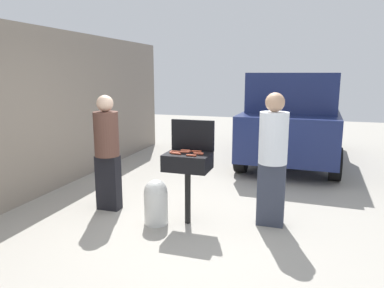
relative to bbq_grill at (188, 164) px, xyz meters
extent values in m
plane|color=#9E998E|center=(0.03, 0.04, -0.82)|extent=(24.00, 24.00, 0.00)
cube|color=gray|center=(-2.79, 1.04, 0.56)|extent=(0.24, 8.00, 2.76)
cylinder|color=black|center=(0.00, 0.00, -0.45)|extent=(0.08, 0.08, 0.75)
cube|color=black|center=(0.00, 0.00, 0.04)|extent=(0.60, 0.44, 0.22)
cube|color=black|center=(0.00, 0.22, 0.36)|extent=(0.60, 0.05, 0.42)
cylinder|color=#B74C33|center=(0.15, -0.02, 0.16)|extent=(0.13, 0.03, 0.03)
cylinder|color=#C6593D|center=(-0.07, 0.12, 0.16)|extent=(0.13, 0.03, 0.03)
cylinder|color=#C6593D|center=(-0.18, 0.02, 0.16)|extent=(0.13, 0.03, 0.03)
cylinder|color=#AD4228|center=(0.09, 0.11, 0.16)|extent=(0.13, 0.04, 0.03)
cylinder|color=#C6593D|center=(-0.05, 0.02, 0.16)|extent=(0.13, 0.04, 0.03)
cylinder|color=#B74C33|center=(-0.12, -0.09, 0.16)|extent=(0.13, 0.04, 0.03)
cylinder|color=#AD4228|center=(0.10, -0.14, 0.16)|extent=(0.13, 0.03, 0.03)
cylinder|color=#B74C33|center=(0.15, 0.01, 0.16)|extent=(0.13, 0.03, 0.03)
cylinder|color=#C6593D|center=(-0.17, -0.05, 0.16)|extent=(0.13, 0.03, 0.03)
cylinder|color=#B74C33|center=(-0.04, 0.09, 0.16)|extent=(0.13, 0.04, 0.03)
cylinder|color=silver|center=(-0.40, -0.15, -0.59)|extent=(0.32, 0.32, 0.46)
sphere|color=silver|center=(-0.40, -0.15, -0.36)|extent=(0.31, 0.31, 0.31)
cube|color=black|center=(-1.29, 0.14, -0.41)|extent=(0.34, 0.19, 0.82)
cylinder|color=brown|center=(-1.29, 0.14, 0.32)|extent=(0.36, 0.36, 0.65)
sphere|color=beige|center=(-1.29, 0.14, 0.76)|extent=(0.24, 0.24, 0.24)
cube|color=#333847|center=(1.07, 0.29, -0.40)|extent=(0.35, 0.20, 0.85)
cylinder|color=silver|center=(1.07, 0.29, 0.36)|extent=(0.37, 0.37, 0.67)
sphere|color=tan|center=(1.07, 0.29, 0.83)|extent=(0.25, 0.25, 0.25)
cube|color=navy|center=(1.18, 4.31, -0.05)|extent=(2.04, 4.46, 0.90)
cube|color=navy|center=(1.18, 4.11, 0.80)|extent=(1.84, 2.65, 0.80)
cylinder|color=black|center=(2.04, 2.75, -0.50)|extent=(0.24, 0.65, 0.64)
cylinder|color=black|center=(0.23, 2.80, -0.50)|extent=(0.24, 0.65, 0.64)
cylinder|color=black|center=(2.13, 5.82, -0.50)|extent=(0.24, 0.65, 0.64)
cylinder|color=black|center=(0.33, 5.88, -0.50)|extent=(0.24, 0.65, 0.64)
camera|label=1|loc=(1.47, -4.40, 1.19)|focal=33.74mm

